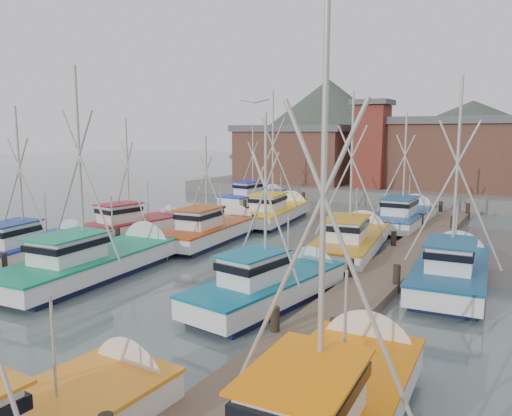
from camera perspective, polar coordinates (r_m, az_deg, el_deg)
The scene contains 20 objects.
ground at distance 21.15m, azimuth -9.88°, elevation -9.76°, with size 260.00×260.00×0.00m, color #465452.
dock_left at distance 28.57m, azimuth -15.45°, elevation -4.66°, with size 2.30×46.00×1.50m.
dock_right at distance 21.23m, azimuth 12.42°, elevation -9.16°, with size 2.30×46.00×1.50m.
quay at distance 54.21m, azimuth 16.14°, elevation 1.91°, with size 44.00×16.00×1.20m, color slate.
shed_left at distance 55.77m, azimuth 4.71°, elevation 6.26°, with size 12.72×8.48×6.20m.
shed_center at distance 52.78m, azimuth 22.68°, elevation 5.87°, with size 14.84×9.54×6.90m.
lookout_tower at distance 50.57m, azimuth 13.04°, elevation 7.20°, with size 3.60×3.60×8.50m.
distant_hills at distance 140.41m, azimuth 19.72°, elevation 5.43°, with size 175.00×140.00×42.00m.
boat_4 at distance 24.50m, azimuth -17.66°, elevation -5.82°, with size 4.18×10.23×10.39m.
boat_5 at distance 19.84m, azimuth 2.18°, elevation -8.83°, with size 3.58×8.46×7.98m.
boat_6 at distance 28.46m, azimuth -23.96°, elevation -4.18°, with size 3.76×8.54×8.56m.
boat_7 at distance 11.84m, azimuth 8.46°, elevation -21.60°, with size 3.97×9.12×9.87m.
boat_8 at distance 30.84m, azimuth -4.95°, elevation -2.52°, with size 3.58×9.23×7.22m.
boat_9 at distance 28.12m, azimuth 10.92°, elevation -3.73°, with size 4.21×9.78×9.58m.
boat_10 at distance 33.09m, azimuth -13.36°, elevation -1.95°, with size 3.67×8.40×8.14m.
boat_11 at distance 23.60m, azimuth 21.51°, elevation -6.57°, with size 3.91×9.18×9.69m.
boat_12 at distance 37.65m, azimuth 2.30°, elevation -0.45°, with size 4.23×9.93×10.47m.
boat_13 at distance 37.06m, azimuth 16.64°, elevation -0.96°, with size 3.65×9.69×8.91m.
boat_14 at distance 46.09m, azimuth 0.09°, elevation 1.22°, with size 3.23×8.31×7.80m.
gull_far at distance 25.54m, azimuth -0.14°, elevation 12.02°, with size 1.55×0.64×0.24m.
Camera 1 is at (13.05, -15.27, 6.63)m, focal length 35.00 mm.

